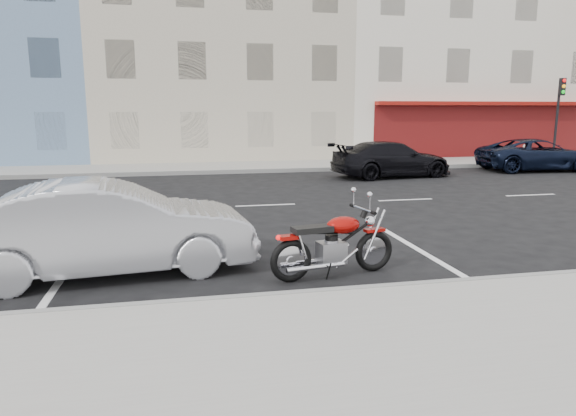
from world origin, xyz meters
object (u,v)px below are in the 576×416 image
Objects in this scene: sedan_silver at (110,228)px; fire_hydrant at (525,151)px; motorcycle at (376,242)px; suv_far at (537,155)px; car_far at (391,159)px; traffic_light at (559,108)px.

fire_hydrant is at bearing -57.89° from sedan_silver.
motorcycle is 4.12m from sedan_silver.
fire_hydrant is 3.48m from suv_far.
suv_far is 6.74m from car_far.
fire_hydrant is at bearing 37.36° from motorcycle.
sedan_silver is at bearing -144.23° from traffic_light.
sedan_silver is 13.37m from car_far.
traffic_light reaches higher than fire_hydrant.
traffic_light is at bearing 33.95° from motorcycle.
motorcycle is 11.76m from car_far.
traffic_light is 20.60m from motorcycle.
fire_hydrant is 9.18m from car_far.
sedan_silver is 0.93× the size of suv_far.
traffic_light reaches higher than motorcycle.
sedan_silver reaches higher than motorcycle.
sedan_silver is (-17.28, -13.70, 0.19)m from fire_hydrant.
fire_hydrant is 22.05m from sedan_silver.
fire_hydrant is 0.35× the size of motorcycle.
motorcycle reaches higher than fire_hydrant.
car_far is at bearing -156.24° from fire_hydrant.
car_far is at bearing 100.21° from suv_far.
suv_far is at bearing -91.73° from car_far.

